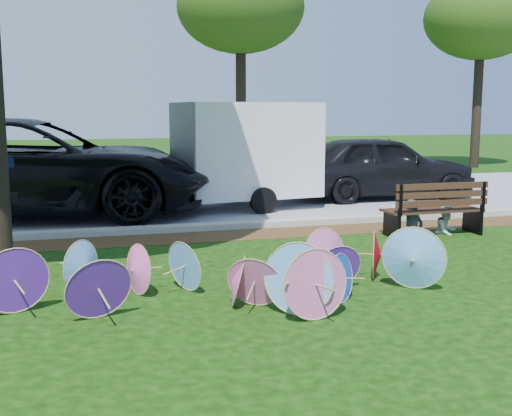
{
  "coord_description": "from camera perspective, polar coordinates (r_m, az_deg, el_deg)",
  "views": [
    {
      "loc": [
        -1.94,
        -6.81,
        2.31
      ],
      "look_at": [
        0.5,
        2.0,
        0.9
      ],
      "focal_mm": 45.0,
      "sensor_mm": 36.0,
      "label": 1
    }
  ],
  "objects": [
    {
      "name": "bg_trees",
      "position": [
        23.03,
        -4.19,
        17.39
      ],
      "size": [
        26.92,
        4.9,
        7.4
      ],
      "color": "black",
      "rests_on": "ground"
    },
    {
      "name": "park_bench",
      "position": [
        12.31,
        15.38,
        -0.03
      ],
      "size": [
        1.9,
        0.74,
        0.99
      ],
      "primitive_type": null,
      "rotation": [
        0.0,
        0.0,
        0.01
      ],
      "color": "black",
      "rests_on": "ground"
    },
    {
      "name": "cargo_trailer",
      "position": [
        15.06,
        -0.84,
        5.24
      ],
      "size": [
        3.31,
        2.33,
        2.76
      ],
      "primitive_type": "cube",
      "rotation": [
        0.0,
        0.0,
        0.13
      ],
      "color": "white",
      "rests_on": "ground"
    },
    {
      "name": "curb",
      "position": [
        12.38,
        -6.2,
        -1.76
      ],
      "size": [
        90.0,
        0.3,
        0.12
      ],
      "primitive_type": "cube",
      "color": "#B7B5AD",
      "rests_on": "ground"
    },
    {
      "name": "black_van",
      "position": [
        14.61,
        -19.19,
        3.36
      ],
      "size": [
        8.01,
        4.52,
        2.11
      ],
      "primitive_type": "imported",
      "rotation": [
        0.0,
        0.0,
        1.43
      ],
      "color": "black",
      "rests_on": "ground"
    },
    {
      "name": "dark_pickup",
      "position": [
        17.04,
        10.95,
        3.64
      ],
      "size": [
        4.9,
        2.01,
        1.66
      ],
      "primitive_type": "imported",
      "rotation": [
        0.0,
        0.0,
        1.56
      ],
      "color": "black",
      "rests_on": "ground"
    },
    {
      "name": "person_right",
      "position": [
        12.53,
        16.65,
        0.23
      ],
      "size": [
        0.62,
        0.56,
        1.06
      ],
      "primitive_type": "imported",
      "rotation": [
        0.0,
        0.0,
        0.37
      ],
      "color": "silver",
      "rests_on": "ground"
    },
    {
      "name": "person_left",
      "position": [
        12.16,
        13.87,
        0.63
      ],
      "size": [
        0.54,
        0.43,
        1.28
      ],
      "primitive_type": "imported",
      "rotation": [
        0.0,
        0.0,
        0.31
      ],
      "color": "#393E4E",
      "rests_on": "ground"
    },
    {
      "name": "street",
      "position": [
        16.44,
        -8.55,
        0.62
      ],
      "size": [
        90.0,
        8.0,
        0.01
      ],
      "primitive_type": "cube",
      "color": "gray",
      "rests_on": "ground"
    },
    {
      "name": "ground",
      "position": [
        7.45,
        0.41,
        -9.3
      ],
      "size": [
        90.0,
        90.0,
        0.0
      ],
      "primitive_type": "plane",
      "color": "black",
      "rests_on": "ground"
    },
    {
      "name": "parasol_pile",
      "position": [
        7.8,
        -0.36,
        -5.63
      ],
      "size": [
        5.64,
        2.22,
        0.85
      ],
      "color": "#5DA4EA",
      "rests_on": "ground"
    },
    {
      "name": "mulch_strip",
      "position": [
        11.71,
        -5.64,
        -2.63
      ],
      "size": [
        90.0,
        1.0,
        0.01
      ],
      "primitive_type": "cube",
      "color": "#472D16",
      "rests_on": "ground"
    }
  ]
}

